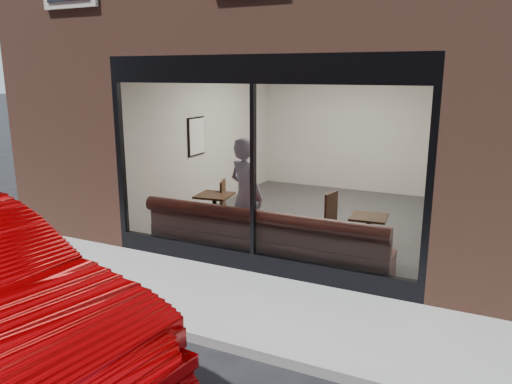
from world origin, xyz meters
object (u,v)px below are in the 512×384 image
at_px(cafe_table_left, 214,195).
at_px(cafe_table_right, 369,217).
at_px(cafe_chair_right, 321,230).
at_px(banquette, 264,249).
at_px(cafe_chair_left, 214,216).
at_px(person, 246,196).

height_order(cafe_table_left, cafe_table_right, cafe_table_left).
relative_size(cafe_table_right, cafe_chair_right, 1.34).
bearing_deg(cafe_chair_right, banquette, 79.54).
bearing_deg(banquette, cafe_chair_left, 143.47).
bearing_deg(cafe_table_right, person, -166.90).
bearing_deg(cafe_chair_left, cafe_table_right, 152.29).
bearing_deg(person, cafe_table_left, -8.75).
xyz_separation_m(banquette, cafe_table_left, (-1.46, 0.94, 0.52)).
bearing_deg(person, cafe_chair_left, -14.23).
bearing_deg(cafe_table_right, cafe_chair_left, 171.58).
distance_m(cafe_table_left, cafe_chair_left, 0.62).
xyz_separation_m(person, cafe_table_left, (-0.97, 0.62, -0.23)).
xyz_separation_m(cafe_table_left, cafe_table_right, (2.91, -0.17, 0.00)).
distance_m(banquette, cafe_chair_right, 1.39).
bearing_deg(person, cafe_chair_right, -111.49).
xyz_separation_m(banquette, cafe_table_right, (1.45, 0.77, 0.52)).
relative_size(banquette, cafe_chair_left, 9.34).
bearing_deg(banquette, cafe_chair_right, 69.12).
bearing_deg(cafe_table_right, cafe_chair_right, 151.25).
xyz_separation_m(banquette, person, (-0.49, 0.32, 0.75)).
relative_size(banquette, person, 2.06).
relative_size(cafe_chair_left, cafe_chair_right, 1.03).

